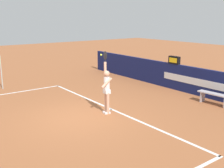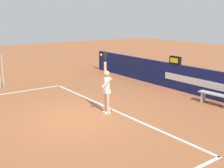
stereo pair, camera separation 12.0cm
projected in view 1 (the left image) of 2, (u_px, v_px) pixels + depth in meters
The scene contains 7 objects.
ground_plane at pixel (78, 117), 10.61m from camera, with size 60.00×60.00×0.00m, color #A65E36.
court_lines at pixel (53, 123), 10.01m from camera, with size 10.18×5.45×0.00m.
back_wall at pixel (185, 79), 14.09m from camera, with size 15.67×0.18×1.35m.
speed_display at pixel (174, 60), 14.48m from camera, with size 0.65×0.21×0.40m.
tennis_player at pixel (107, 88), 10.83m from camera, with size 0.46×0.48×2.49m.
tennis_ball at pixel (101, 55), 10.45m from camera, with size 0.07×0.07×0.07m.
courtside_bench_near at pixel (214, 96), 12.07m from camera, with size 1.49×0.45×0.51m.
Camera 1 is at (8.81, -4.93, 3.73)m, focal length 44.55 mm.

